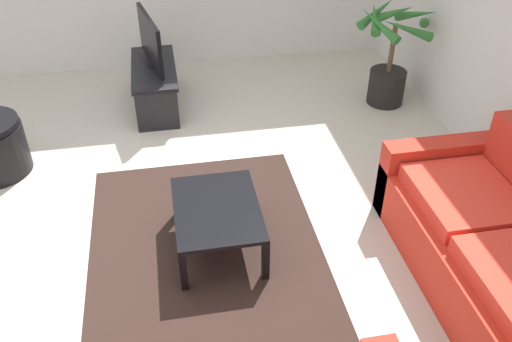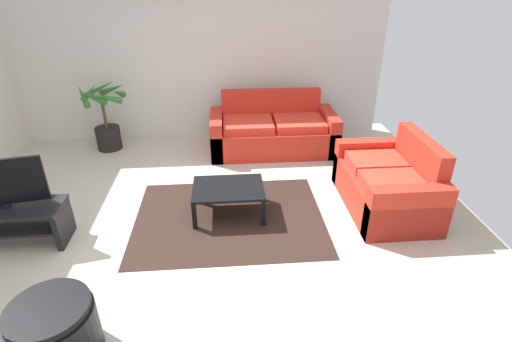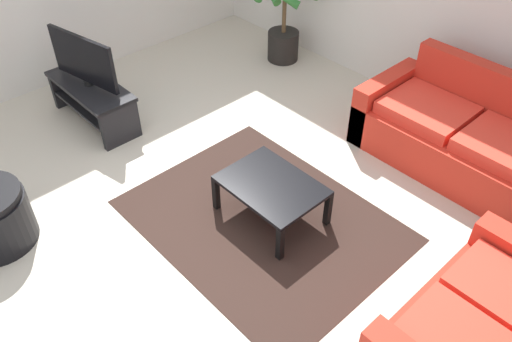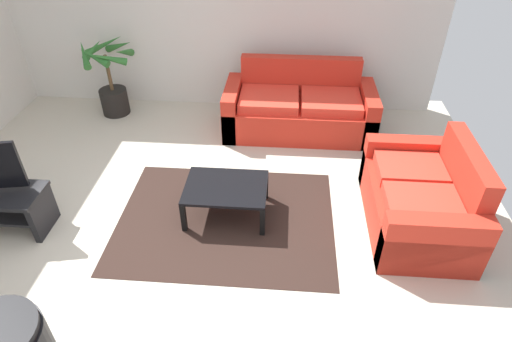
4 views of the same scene
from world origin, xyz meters
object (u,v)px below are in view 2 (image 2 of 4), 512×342
Objects in this scene: couch_main at (273,132)px; couch_loveseat at (388,185)px; tv_stand at (10,219)px; potted_palm at (106,121)px; ottoman at (55,332)px; coffee_table at (228,191)px.

couch_loveseat is at bearing -56.47° from couch_main.
tv_stand is 1.03× the size of potted_palm.
potted_palm reaches higher than couch_main.
potted_palm is (0.39, 2.42, 0.18)m from tv_stand.
tv_stand is 1.78× the size of ottoman.
couch_main is 2.37× the size of coffee_table.
couch_main is 2.66m from potted_palm.
ottoman is at bearing -119.59° from couch_main.
coffee_table is 1.34× the size of ottoman.
tv_stand is at bearing -99.07° from potted_palm.
tv_stand is 1.33× the size of coffee_table.
potted_palm reaches higher than ottoman.
coffee_table is 0.77× the size of potted_palm.
coffee_table is (2.28, 0.37, 0.02)m from tv_stand.
couch_loveseat is 1.34× the size of potted_palm.
potted_palm is (-1.90, 2.05, 0.16)m from coffee_table.
tv_stand is 2.46m from potted_palm.
tv_stand reaches higher than coffee_table.
couch_main is 1.93m from coffee_table.
coffee_table is at bearing -179.92° from couch_loveseat.
coffee_table is 2.80m from potted_palm.
ottoman reaches higher than tv_stand.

